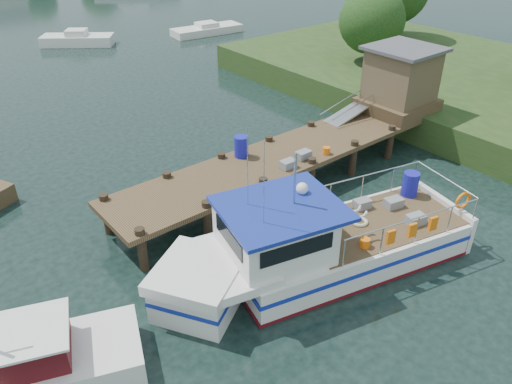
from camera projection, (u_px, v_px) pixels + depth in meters
ground_plane at (252, 197)px, 20.06m from camera, size 160.00×160.00×0.00m
near_shore at (497, 70)px, 27.64m from camera, size 16.00×30.00×7.76m
dock at (364, 106)px, 22.43m from camera, size 16.60×3.00×4.78m
lobster_boat at (312, 247)px, 15.63m from camera, size 10.91×5.27×5.27m
work_boat at (6, 373)px, 12.01m from camera, size 6.90×4.08×3.69m
moored_b at (78, 39)px, 39.54m from camera, size 5.52×4.82×1.22m
moored_c at (207, 30)px, 42.75m from camera, size 6.25×2.73×0.96m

